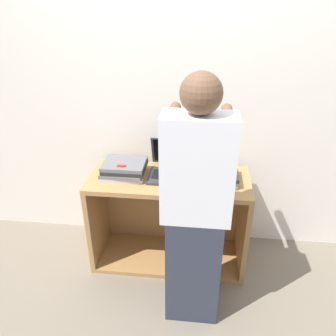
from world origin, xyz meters
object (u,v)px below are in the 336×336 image
laptop_stack_left (124,169)px  laptop_stack_right (216,175)px  laptop_open (170,168)px  person (196,212)px

laptop_stack_left → laptop_stack_right: laptop_stack_left is taller
laptop_stack_left → laptop_stack_right: bearing=0.0°
laptop_open → person: size_ratio=0.21×
laptop_stack_right → laptop_open: bearing=170.5°
laptop_open → laptop_stack_left: bearing=-170.4°
laptop_stack_left → laptop_stack_right: (0.67, 0.00, -0.01)m
laptop_stack_right → person: size_ratio=0.20×
laptop_open → laptop_stack_left: laptop_open is taller
person → laptop_stack_left: bearing=137.3°
laptop_open → laptop_stack_left: 0.34m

